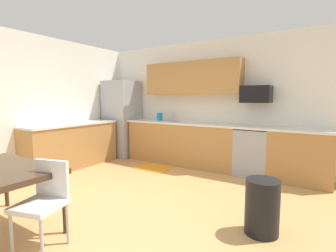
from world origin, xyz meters
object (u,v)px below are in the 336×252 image
object	(u,v)px
refrigerator	(122,119)
microwave	(256,94)
kettle	(160,117)
chair_near_table	(45,197)
oven_range	(253,151)
trash_bin	(262,207)

from	to	relation	value
refrigerator	microwave	size ratio (longest dim) A/B	3.51
microwave	kettle	xyz separation A→B (m)	(-2.18, -0.05, -0.52)
refrigerator	chair_near_table	size ratio (longest dim) A/B	2.23
microwave	kettle	size ratio (longest dim) A/B	2.70
microwave	kettle	world-z (taller)	microwave
refrigerator	kettle	distance (m)	1.09
refrigerator	microwave	bearing A→B (deg)	3.15
oven_range	chair_near_table	bearing A→B (deg)	-107.66
refrigerator	chair_near_table	bearing A→B (deg)	-57.74
oven_range	trash_bin	bearing A→B (deg)	-73.30
oven_range	microwave	distance (m)	1.09
kettle	refrigerator	bearing A→B (deg)	-173.15
trash_bin	chair_near_table	bearing A→B (deg)	-141.26
kettle	trash_bin	bearing A→B (deg)	-37.33
refrigerator	kettle	xyz separation A→B (m)	(1.08, 0.13, 0.07)
refrigerator	oven_range	size ratio (longest dim) A/B	2.08
microwave	chair_near_table	size ratio (longest dim) A/B	0.64
refrigerator	microwave	distance (m)	3.32
refrigerator	oven_range	distance (m)	3.30
microwave	chair_near_table	xyz separation A→B (m)	(-1.11, -3.59, -1.03)
kettle	microwave	bearing A→B (deg)	1.31
trash_bin	kettle	xyz separation A→B (m)	(-2.81, 2.15, 0.72)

